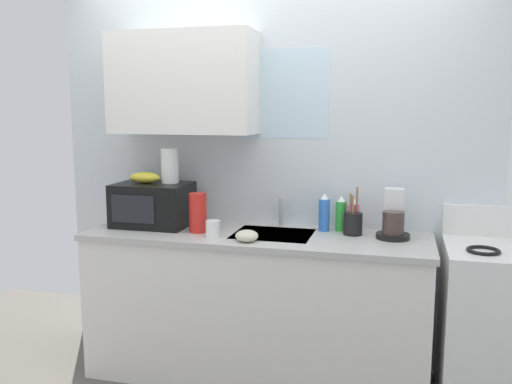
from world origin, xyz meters
TOP-DOWN VIEW (x-y plane):
  - kitchen_wall_assembly at (-0.10, 0.31)m, footprint 2.81×0.42m
  - counter_unit at (0.00, 0.00)m, footprint 2.04×0.63m
  - sink_faucet at (0.10, 0.24)m, footprint 0.03×0.03m
  - stove_range at (1.37, 0.00)m, footprint 0.60×0.60m
  - microwave at (-0.69, 0.05)m, footprint 0.46×0.35m
  - banana_bunch at (-0.74, 0.05)m, footprint 0.20×0.11m
  - paper_towel_roll at (-0.59, 0.10)m, footprint 0.11×0.11m
  - coffee_maker at (0.79, 0.11)m, footprint 0.19×0.21m
  - dish_soap_bottle_blue at (0.38, 0.18)m, footprint 0.07×0.07m
  - dish_soap_bottle_green at (0.48, 0.21)m, footprint 0.07×0.07m
  - dish_soap_bottle_pink at (0.55, 0.18)m, footprint 0.07×0.07m
  - cereal_canister at (-0.35, -0.05)m, footprint 0.10×0.10m
  - mug_white at (-0.22, -0.14)m, footprint 0.08×0.08m
  - utensil_crock at (0.56, 0.12)m, footprint 0.11×0.11m
  - small_bowl at (-0.00, -0.20)m, footprint 0.13×0.13m

SIDE VIEW (x-z plane):
  - stove_range at x=1.37m, z-range -0.08..1.00m
  - counter_unit at x=0.00m, z-range 0.01..0.91m
  - small_bowl at x=0.00m, z-range 0.90..0.96m
  - mug_white at x=-0.22m, z-range 0.90..0.99m
  - utensil_crock at x=0.56m, z-range 0.83..1.11m
  - sink_faucet at x=0.10m, z-range 0.90..1.08m
  - dish_soap_bottle_pink at x=0.55m, z-range 0.89..1.10m
  - dish_soap_bottle_green at x=0.48m, z-range 0.89..1.11m
  - coffee_maker at x=0.79m, z-range 0.86..1.14m
  - dish_soap_bottle_blue at x=0.38m, z-range 0.89..1.12m
  - cereal_canister at x=-0.35m, z-range 0.90..1.14m
  - microwave at x=-0.69m, z-range 0.90..1.17m
  - banana_bunch at x=-0.74m, z-range 1.17..1.24m
  - paper_towel_roll at x=-0.59m, z-range 1.17..1.39m
  - kitchen_wall_assembly at x=-0.10m, z-range 0.11..2.61m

